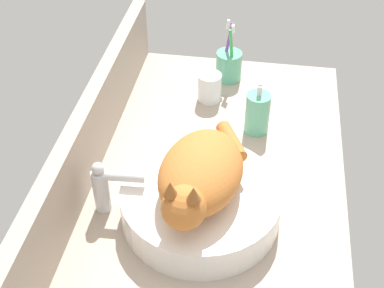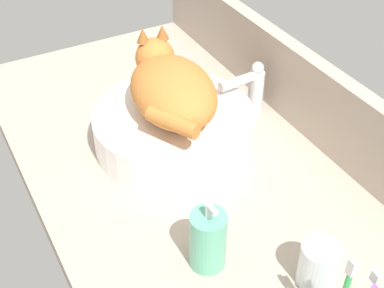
{
  "view_description": "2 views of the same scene",
  "coord_description": "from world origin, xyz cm",
  "px_view_note": "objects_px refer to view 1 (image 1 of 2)",
  "views": [
    {
      "loc": [
        -85.83,
        -9.52,
        89.54
      ],
      "look_at": [
        3.94,
        4.73,
        11.47
      ],
      "focal_mm": 50.0,
      "sensor_mm": 36.0,
      "label": 1
    },
    {
      "loc": [
        76.03,
        -39.73,
        74.33
      ],
      "look_at": [
        3.94,
        -0.29,
        7.69
      ],
      "focal_mm": 50.0,
      "sensor_mm": 36.0,
      "label": 2
    }
  ],
  "objects_px": {
    "sink_basin": "(201,203)",
    "water_glass": "(210,89)",
    "soap_dispenser": "(257,113)",
    "faucet": "(105,185)",
    "toothbrush_cup": "(229,65)",
    "cat": "(200,175)"
  },
  "relations": [
    {
      "from": "faucet",
      "to": "soap_dispenser",
      "type": "distance_m",
      "value": 0.45
    },
    {
      "from": "sink_basin",
      "to": "cat",
      "type": "distance_m",
      "value": 0.1
    },
    {
      "from": "cat",
      "to": "soap_dispenser",
      "type": "xyz_separation_m",
      "value": [
        0.34,
        -0.1,
        -0.08
      ]
    },
    {
      "from": "sink_basin",
      "to": "cat",
      "type": "height_order",
      "value": "cat"
    },
    {
      "from": "cat",
      "to": "water_glass",
      "type": "height_order",
      "value": "cat"
    },
    {
      "from": "sink_basin",
      "to": "faucet",
      "type": "bearing_deg",
      "value": 92.97
    },
    {
      "from": "soap_dispenser",
      "to": "water_glass",
      "type": "bearing_deg",
      "value": 49.57
    },
    {
      "from": "faucet",
      "to": "sink_basin",
      "type": "bearing_deg",
      "value": -87.03
    },
    {
      "from": "sink_basin",
      "to": "toothbrush_cup",
      "type": "distance_m",
      "value": 0.56
    },
    {
      "from": "sink_basin",
      "to": "water_glass",
      "type": "distance_m",
      "value": 0.44
    },
    {
      "from": "toothbrush_cup",
      "to": "water_glass",
      "type": "distance_m",
      "value": 0.12
    },
    {
      "from": "water_glass",
      "to": "cat",
      "type": "bearing_deg",
      "value": -175.22
    },
    {
      "from": "soap_dispenser",
      "to": "toothbrush_cup",
      "type": "height_order",
      "value": "toothbrush_cup"
    },
    {
      "from": "soap_dispenser",
      "to": "faucet",
      "type": "bearing_deg",
      "value": 137.1
    },
    {
      "from": "water_glass",
      "to": "soap_dispenser",
      "type": "bearing_deg",
      "value": -130.43
    },
    {
      "from": "soap_dispenser",
      "to": "sink_basin",
      "type": "bearing_deg",
      "value": 162.51
    },
    {
      "from": "faucet",
      "to": "water_glass",
      "type": "bearing_deg",
      "value": -20.44
    },
    {
      "from": "soap_dispenser",
      "to": "toothbrush_cup",
      "type": "distance_m",
      "value": 0.25
    },
    {
      "from": "faucet",
      "to": "toothbrush_cup",
      "type": "xyz_separation_m",
      "value": [
        0.57,
        -0.21,
        -0.03
      ]
    },
    {
      "from": "faucet",
      "to": "water_glass",
      "type": "xyz_separation_m",
      "value": [
        0.45,
        -0.17,
        -0.04
      ]
    },
    {
      "from": "faucet",
      "to": "water_glass",
      "type": "height_order",
      "value": "faucet"
    },
    {
      "from": "toothbrush_cup",
      "to": "faucet",
      "type": "bearing_deg",
      "value": 159.66
    }
  ]
}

